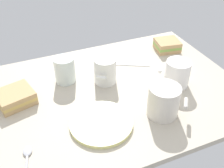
{
  "coord_description": "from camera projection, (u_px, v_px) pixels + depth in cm",
  "views": [
    {
      "loc": [
        28.72,
        68.0,
        59.84
      ],
      "look_at": [
        0.0,
        0.0,
        5.0
      ],
      "focal_mm": 43.41,
      "sensor_mm": 36.0,
      "label": 1
    }
  ],
  "objects": [
    {
      "name": "plate_of_food",
      "position": [
        101.0,
        123.0,
        0.8
      ],
      "size": [
        18.92,
        18.92,
        1.2
      ],
      "color": "#EAE58C",
      "rests_on": "tabletop"
    },
    {
      "name": "sandwich_side",
      "position": [
        15.0,
        97.0,
        0.88
      ],
      "size": [
        13.23,
        12.42,
        4.4
      ],
      "color": "tan",
      "rests_on": "tabletop"
    },
    {
      "name": "coffee_mug_spare",
      "position": [
        105.0,
        70.0,
        0.95
      ],
      "size": [
        8.82,
        9.74,
        9.43
      ],
      "color": "white",
      "rests_on": "tabletop"
    },
    {
      "name": "paper_napkin",
      "position": [
        131.0,
        56.0,
        1.13
      ],
      "size": [
        20.51,
        20.51,
        0.3
      ],
      "primitive_type": "cube",
      "rotation": [
        0.0,
        0.0,
        -0.47
      ],
      "color": "white",
      "rests_on": "tabletop"
    },
    {
      "name": "coffee_mug_black",
      "position": [
        177.0,
        73.0,
        0.94
      ],
      "size": [
        10.3,
        10.01,
        9.5
      ],
      "color": "white",
      "rests_on": "tabletop"
    },
    {
      "name": "glass_of_milk",
      "position": [
        65.0,
        71.0,
        0.96
      ],
      "size": [
        7.31,
        7.31,
        9.4
      ],
      "color": "silver",
      "rests_on": "tabletop"
    },
    {
      "name": "sandwich_main",
      "position": [
        167.0,
        45.0,
        1.16
      ],
      "size": [
        10.93,
        10.13,
        4.4
      ],
      "color": "tan",
      "rests_on": "tabletop"
    },
    {
      "name": "spoon",
      "position": [
        27.0,
        158.0,
        0.7
      ],
      "size": [
        3.91,
        12.01,
        0.8
      ],
      "color": "silver",
      "rests_on": "tabletop"
    },
    {
      "name": "tabletop",
      "position": [
        112.0,
        93.0,
        0.94
      ],
      "size": [
        90.0,
        64.0,
        2.0
      ],
      "primitive_type": "cube",
      "color": "#BCB29E",
      "rests_on": "ground"
    },
    {
      "name": "coffee_mug_milky",
      "position": [
        164.0,
        101.0,
        0.81
      ],
      "size": [
        11.79,
        10.82,
        10.13
      ],
      "color": "silver",
      "rests_on": "tabletop"
    }
  ]
}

